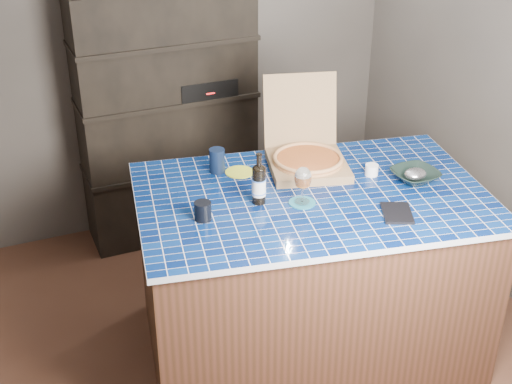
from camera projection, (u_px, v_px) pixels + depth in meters
name	position (u px, v px, depth m)	size (l,w,h in m)	color
room	(252.00, 161.00, 3.54)	(3.50, 3.50, 3.50)	brown
shelving_unit	(168.00, 117.00, 4.94)	(1.20, 0.41, 1.80)	black
kitchen_island	(309.00, 273.00, 3.98)	(2.01, 1.47, 1.01)	#47271B
pizza_box	(307.00, 157.00, 3.99)	(0.54, 0.61, 0.46)	#926C4B
mead_bottle	(259.00, 184.00, 3.61)	(0.07, 0.07, 0.28)	black
teal_trivet	(302.00, 203.00, 3.65)	(0.14, 0.14, 0.01)	#17667C
wine_glass	(303.00, 179.00, 3.59)	(0.09, 0.09, 0.20)	white
tumbler	(203.00, 211.00, 3.49)	(0.09, 0.09, 0.10)	black
dvd_case	(397.00, 213.00, 3.55)	(0.14, 0.20, 0.02)	black
bowl	(415.00, 176.00, 3.86)	(0.25, 0.25, 0.06)	black
foil_contents	(415.00, 174.00, 3.86)	(0.13, 0.11, 0.06)	silver
white_jar	(372.00, 170.00, 3.92)	(0.07, 0.07, 0.06)	white
navy_cup	(217.00, 161.00, 3.94)	(0.09, 0.09, 0.14)	black
green_trivet	(240.00, 172.00, 3.96)	(0.16, 0.16, 0.01)	gold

